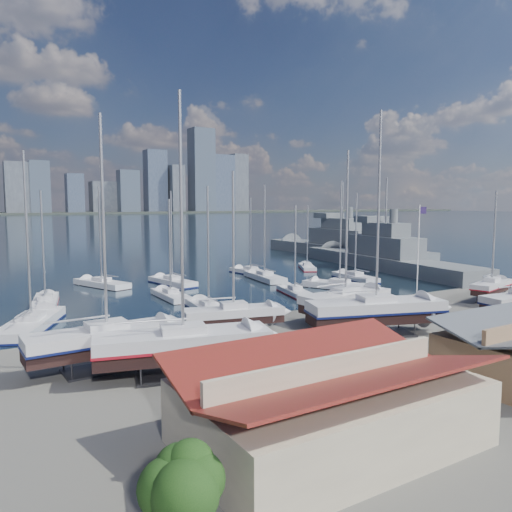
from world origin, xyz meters
TOP-DOWN VIEW (x-y plane):
  - ground at (0.00, -10.00)m, footprint 1400.00×1400.00m
  - water at (0.00, 300.00)m, footprint 1400.00×600.00m
  - shed_red at (-18.00, -26.00)m, footprint 14.70×9.45m
  - sailboat_cradle_0 at (-24.43, -9.12)m, footprint 11.31×3.58m
  - sailboat_cradle_1 at (-20.36, -13.32)m, footprint 12.47×6.24m
  - sailboat_cradle_2 at (-12.50, -6.07)m, footprint 9.20×4.47m
  - sailboat_cradle_3 at (-1.34, -12.29)m, footprint 12.92×7.15m
  - sailboat_cradle_4 at (0.32, -6.29)m, footprint 10.71×3.84m
  - sailboat_cradle_6 at (21.65, -8.30)m, footprint 8.42×4.21m
  - sailboat_moored_0 at (-27.63, 5.83)m, footprint 7.85×11.90m
  - sailboat_moored_1 at (-24.80, 16.83)m, footprint 4.45×9.64m
  - sailboat_moored_2 at (-15.86, 26.92)m, footprint 6.19×10.16m
  - sailboat_moored_3 at (-10.21, 3.79)m, footprint 3.85×9.82m
  - sailboat_moored_4 at (-10.74, 13.55)m, footprint 2.58×8.61m
  - sailboat_moored_5 at (-6.59, 23.48)m, footprint 4.33×9.86m
  - sailboat_moored_6 at (4.02, 7.66)m, footprint 4.17×8.45m
  - sailboat_moored_7 at (7.26, 20.23)m, footprint 4.16×10.46m
  - sailboat_moored_8 at (8.77, 27.03)m, footprint 3.73×9.22m
  - sailboat_moored_9 at (11.79, 7.91)m, footprint 6.78×10.62m
  - sailboat_moored_10 at (19.27, 13.03)m, footprint 3.86×9.68m
  - sailboat_moored_11 at (20.73, 27.23)m, footprint 5.86×8.15m
  - naval_ship_east at (33.02, 20.40)m, footprint 12.80×43.94m
  - naval_ship_west at (40.76, 41.08)m, footprint 7.88×46.91m
  - car_a at (-14.04, -21.05)m, footprint 2.65×4.66m
  - car_b at (-7.74, -20.81)m, footprint 5.00×2.51m
  - car_c at (-0.40, -21.72)m, footprint 3.14×5.53m
  - car_d at (6.15, -19.62)m, footprint 2.57×5.74m
  - tree at (-27.11, -29.44)m, footprint 2.70×2.70m
  - flagpole at (6.59, -10.05)m, footprint 1.04×0.12m

SIDE VIEW (x-z plane):
  - water at x=0.00m, z-range -0.35..0.05m
  - ground at x=0.00m, z-range 0.00..0.00m
  - sailboat_moored_5 at x=-6.59m, z-range -6.82..7.44m
  - sailboat_moored_3 at x=-10.21m, z-range -6.84..7.46m
  - sailboat_moored_10 at x=19.27m, z-range -6.73..7.34m
  - sailboat_moored_1 at x=-24.80m, z-range -6.65..7.26m
  - sailboat_moored_8 at x=8.77m, z-range -6.39..7.01m
  - sailboat_moored_6 at x=4.02m, z-range -5.78..6.40m
  - sailboat_moored_11 at x=20.73m, z-range -5.72..6.34m
  - sailboat_moored_0 at x=-27.63m, z-range -8.37..8.99m
  - sailboat_moored_2 at x=-15.86m, z-range -7.11..7.75m
  - sailboat_moored_7 at x=7.26m, z-range -7.36..8.00m
  - sailboat_moored_9 at x=11.79m, z-range -7.47..8.12m
  - sailboat_moored_4 at x=-10.74m, z-range -6.14..6.78m
  - car_c at x=-0.40m, z-range 0.00..1.46m
  - car_a at x=-14.04m, z-range 0.00..1.50m
  - car_b at x=-7.74m, z-range 0.00..1.57m
  - car_d at x=6.15m, z-range 0.00..1.64m
  - naval_ship_east at x=33.02m, z-range -7.29..10.62m
  - naval_ship_west at x=40.76m, z-range -7.44..10.77m
  - sailboat_cradle_6 at x=21.65m, z-range -4.73..8.60m
  - sailboat_cradle_2 at x=-12.50m, z-range -5.29..9.30m
  - sailboat_cradle_4 at x=0.32m, z-range -6.40..10.66m
  - sailboat_cradle_0 at x=-24.43m, z-range -6.80..11.14m
  - sailboat_cradle_1 at x=-20.36m, z-range -7.34..11.81m
  - sailboat_cradle_3 at x=-1.34m, z-range -7.64..12.18m
  - shed_red at x=-18.00m, z-range 0.07..4.57m
  - tree at x=-27.11m, z-range 0.56..4.41m
  - flagpole at x=6.59m, z-range 0.87..12.59m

